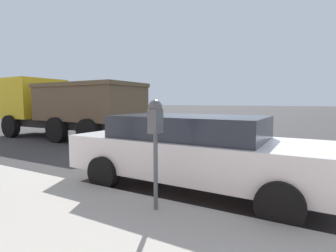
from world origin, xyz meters
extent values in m
plane|color=#3D3A3A|center=(0.00, 0.00, 0.00)|extent=(220.00, 220.00, 0.00)
cylinder|color=#4C5156|center=(-2.59, 0.85, 0.68)|extent=(0.06, 0.06, 1.10)
cube|color=#4C5156|center=(-2.59, 0.85, 1.40)|extent=(0.20, 0.14, 0.34)
sphere|color=#4C5156|center=(-2.59, 0.85, 1.60)|extent=(0.19, 0.19, 0.19)
cube|color=#19389E|center=(-2.49, 0.85, 1.36)|extent=(0.01, 0.11, 0.12)
cube|color=black|center=(-2.49, 0.85, 1.48)|extent=(0.01, 0.10, 0.08)
cube|color=silver|center=(-1.15, 0.81, 0.65)|extent=(1.85, 5.02, 0.67)
cube|color=#232833|center=(-1.14, 1.01, 1.20)|extent=(1.61, 2.82, 0.42)
cylinder|color=black|center=(-0.26, -0.75, 0.32)|extent=(0.23, 0.64, 0.64)
cylinder|color=black|center=(-2.06, -0.73, 0.32)|extent=(0.23, 0.64, 0.64)
cylinder|color=black|center=(-0.23, 2.35, 0.32)|extent=(0.23, 0.64, 0.64)
cylinder|color=black|center=(-2.03, 2.37, 0.32)|extent=(0.23, 0.64, 0.64)
cube|color=black|center=(2.62, 8.83, 0.70)|extent=(2.13, 7.17, 0.35)
cube|color=gold|center=(2.61, 11.34, 1.83)|extent=(2.49, 2.16, 1.93)
cube|color=brown|center=(2.62, 7.47, 1.58)|extent=(2.49, 4.45, 1.42)
cube|color=brown|center=(2.62, 7.47, 2.37)|extent=(2.59, 4.55, 0.16)
cylinder|color=black|center=(1.37, 11.34, 0.52)|extent=(0.30, 1.04, 1.04)
cylinder|color=black|center=(3.85, 11.34, 0.52)|extent=(0.30, 1.04, 1.04)
cylinder|color=black|center=(1.38, 8.11, 0.52)|extent=(0.30, 1.04, 1.04)
cylinder|color=black|center=(3.86, 8.12, 0.52)|extent=(0.30, 1.04, 1.04)
cylinder|color=black|center=(1.39, 6.32, 0.52)|extent=(0.30, 1.04, 1.04)
cylinder|color=black|center=(3.87, 6.32, 0.52)|extent=(0.30, 1.04, 1.04)
camera|label=1|loc=(-5.67, -1.07, 1.67)|focal=28.00mm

